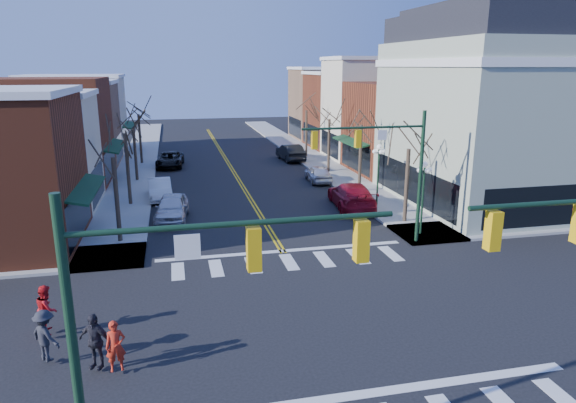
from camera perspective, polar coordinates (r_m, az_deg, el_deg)
ground at (r=20.11m, az=4.16°, el=-13.07°), size 160.00×160.00×0.00m
sidewalk_left at (r=38.29m, az=-17.50°, el=0.03°), size 3.50×70.00×0.15m
sidewalk_right at (r=40.63m, az=7.87°, el=1.41°), size 3.50×70.00×0.15m
bldg_left_stucco_a at (r=38.30m, az=-28.11°, el=4.59°), size 10.00×7.00×7.50m
bldg_left_brick_b at (r=45.92m, az=-25.67°, el=6.93°), size 10.00×9.00×8.50m
bldg_left_tan at (r=53.99m, az=-23.76°, el=7.73°), size 10.00×7.50×7.80m
bldg_left_stucco_b at (r=61.56m, az=-22.48°, el=8.77°), size 10.00×8.00×8.20m
bldg_right_brick_a at (r=47.82m, az=13.28°, el=7.94°), size 10.00×8.50×8.00m
bldg_right_stucco at (r=54.76m, az=9.80°, el=10.00°), size 10.00×7.00×10.00m
bldg_right_brick_b at (r=61.80m, az=7.10°, el=9.92°), size 10.00×8.00×8.50m
bldg_right_tan at (r=69.34m, az=4.86°, el=10.71°), size 10.00×8.00×9.00m
victorian_corner at (r=38.38m, az=22.26°, el=9.64°), size 12.25×14.25×13.30m
traffic_mast_near_left at (r=10.66m, az=-13.07°, el=-11.64°), size 6.60×0.28×7.20m
traffic_mast_far_right at (r=27.08m, az=11.12°, el=4.58°), size 6.60×0.28×7.20m
lamppost_corner at (r=29.53m, az=14.82°, el=1.74°), size 0.36×0.36×4.33m
lamppost_midblock at (r=35.29m, az=10.02°, el=4.09°), size 0.36×0.36×4.33m
tree_left_a at (r=29.01m, az=-18.47°, el=0.05°), size 0.24×0.24×4.76m
tree_left_b at (r=36.76m, az=-17.36°, el=3.36°), size 0.24×0.24×5.04m
tree_left_c at (r=44.66m, az=-16.60°, el=5.02°), size 0.24×0.24×4.55m
tree_left_d at (r=52.53m, az=-16.10°, el=6.64°), size 0.24×0.24×4.90m
tree_right_a at (r=31.94m, az=13.03°, el=1.61°), size 0.24×0.24×4.62m
tree_right_b at (r=39.09m, az=8.03°, el=4.64°), size 0.24×0.24×5.18m
tree_right_c at (r=46.58m, az=4.56°, el=6.15°), size 0.24×0.24×4.83m
tree_right_d at (r=54.19m, az=2.05°, el=7.48°), size 0.24×0.24×4.97m
car_left_near at (r=32.97m, az=-12.79°, el=-0.66°), size 2.38×4.90×1.61m
car_left_mid at (r=38.37m, az=-14.04°, el=1.33°), size 1.81×4.56×1.48m
car_left_far at (r=50.61m, az=-12.97°, el=4.56°), size 2.82×5.35×1.43m
car_right_near at (r=35.22m, az=7.07°, el=0.68°), size 3.01×6.15×1.72m
car_right_mid at (r=42.95m, az=3.36°, el=3.13°), size 1.82×4.25×1.43m
car_right_far at (r=52.75m, az=0.27°, el=5.48°), size 2.16×5.23×1.68m
pedestrian_red_a at (r=17.37m, az=-18.60°, el=-14.99°), size 0.65×0.47×1.66m
pedestrian_red_b at (r=20.51m, az=-25.22°, el=-10.73°), size 0.76×0.93×1.78m
pedestrian_dark_a at (r=17.69m, az=-20.70°, el=-14.28°), size 1.17×0.90×1.85m
pedestrian_dark_b at (r=18.71m, az=-25.37°, el=-13.31°), size 1.27×1.23×1.75m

